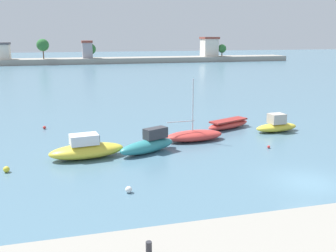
% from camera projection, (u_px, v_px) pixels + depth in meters
% --- Properties ---
extents(ground_plane, '(400.00, 400.00, 0.00)m').
position_uv_depth(ground_plane, '(308.00, 183.00, 23.87)').
color(ground_plane, slate).
extents(mooring_bollard, '(0.20, 0.20, 0.52)m').
position_uv_depth(mooring_bollard, '(149.00, 249.00, 12.32)').
color(mooring_bollard, '#2D2D33').
rests_on(mooring_bollard, seawall_embankment).
extents(moored_boat_0, '(5.80, 2.88, 1.83)m').
position_uv_depth(moored_boat_0, '(87.00, 149.00, 28.55)').
color(moored_boat_0, yellow).
rests_on(moored_boat_0, ground).
extents(moored_boat_1, '(5.18, 3.45, 1.87)m').
position_uv_depth(moored_boat_1, '(149.00, 144.00, 29.91)').
color(moored_boat_1, teal).
rests_on(moored_boat_1, ground).
extents(moored_boat_2, '(5.30, 2.37, 5.41)m').
position_uv_depth(moored_boat_2, '(194.00, 136.00, 33.24)').
color(moored_boat_2, '#C63833').
rests_on(moored_boat_2, ground).
extents(moored_boat_3, '(5.41, 3.41, 0.87)m').
position_uv_depth(moored_boat_3, '(228.00, 124.00, 37.71)').
color(moored_boat_3, '#C63833').
rests_on(moored_boat_3, ground).
extents(moored_boat_4, '(4.47, 1.94, 1.74)m').
position_uv_depth(moored_boat_4, '(277.00, 125.00, 36.39)').
color(moored_boat_4, yellow).
rests_on(moored_boat_4, ground).
extents(mooring_buoy_1, '(0.32, 0.32, 0.32)m').
position_uv_depth(mooring_buoy_1, '(44.00, 127.00, 37.46)').
color(mooring_buoy_1, red).
rests_on(mooring_buoy_1, ground).
extents(mooring_buoy_2, '(0.40, 0.40, 0.40)m').
position_uv_depth(mooring_buoy_2, '(129.00, 190.00, 22.29)').
color(mooring_buoy_2, white).
rests_on(mooring_buoy_2, ground).
extents(mooring_buoy_3, '(0.24, 0.24, 0.24)m').
position_uv_depth(mooring_buoy_3, '(269.00, 147.00, 31.08)').
color(mooring_buoy_3, red).
rests_on(mooring_buoy_3, ground).
extents(mooring_buoy_4, '(0.43, 0.43, 0.43)m').
position_uv_depth(mooring_buoy_4, '(6.00, 169.00, 25.60)').
color(mooring_buoy_4, yellow).
rests_on(mooring_buoy_4, ground).
extents(distant_shoreline, '(125.63, 9.22, 8.40)m').
position_uv_depth(distant_shoreline, '(106.00, 58.00, 125.60)').
color(distant_shoreline, gray).
rests_on(distant_shoreline, ground).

